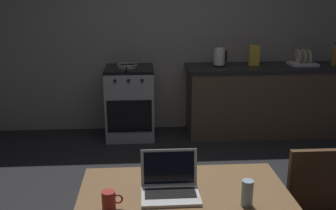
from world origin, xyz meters
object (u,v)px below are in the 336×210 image
electric_kettle (219,57)px  dish_rack (303,62)px  stove_oven (130,102)px  dining_table (185,210)px  laptop (170,186)px  coffee_mug (109,200)px  drinking_glass (247,193)px  cereal_box (254,55)px  frying_pan (127,66)px  bottle (335,54)px

electric_kettle → dish_rack: (1.09, 0.00, -0.07)m
stove_oven → dining_table: bearing=-82.5°
laptop → coffee_mug: (-0.32, -0.13, 0.00)m
coffee_mug → drinking_glass: 0.72m
cereal_box → dish_rack: 0.64m
laptop → electric_kettle: size_ratio=1.35×
laptop → cereal_box: cereal_box is taller
electric_kettle → cereal_box: size_ratio=0.91×
laptop → frying_pan: size_ratio=0.75×
drinking_glass → cereal_box: (0.89, 3.04, 0.24)m
stove_oven → electric_kettle: (1.14, 0.00, 0.57)m
stove_oven → bottle: bearing=-1.0°
electric_kettle → dish_rack: size_ratio=0.70×
bottle → frying_pan: (-2.64, 0.02, -0.12)m
dining_table → dish_rack: bearing=57.9°
stove_oven → bottle: bottle is taller
frying_pan → drinking_glass: frying_pan is taller
laptop → cereal_box: 3.18m
coffee_mug → drinking_glass: drinking_glass is taller
laptop → drinking_glass: laptop is taller
laptop → frying_pan: (-0.33, 2.85, 0.16)m
drinking_glass → stove_oven: bearing=103.0°
laptop → drinking_glass: 0.42m
stove_oven → cereal_box: bearing=0.8°
dish_rack → electric_kettle: bearing=-180.0°
dining_table → coffee_mug: size_ratio=10.71×
bottle → drinking_glass: size_ratio=2.10×
coffee_mug → drinking_glass: size_ratio=0.78×
cereal_box → electric_kettle: bearing=-177.5°
dish_rack → cereal_box: bearing=178.2°
bottle → frying_pan: bottle is taller
frying_pan → electric_kettle: bearing=1.4°
frying_pan → cereal_box: bearing=1.7°
laptop → dish_rack: 3.46m
bottle → frying_pan: 2.64m
stove_oven → cereal_box: (1.59, 0.02, 0.58)m
bottle → dish_rack: bearing=172.7°
frying_pan → dish_rack: dish_rack is taller
electric_kettle → drinking_glass: (-0.44, -3.02, -0.22)m
electric_kettle → bottle: 1.47m
dining_table → bottle: (2.23, 2.88, 0.39)m
stove_oven → electric_kettle: electric_kettle is taller
bottle → drinking_glass: bearing=-122.7°
frying_pan → coffee_mug: size_ratio=3.87×
coffee_mug → dish_rack: size_ratio=0.32×
electric_kettle → frying_pan: bearing=-178.6°
laptop → electric_kettle: electric_kettle is taller
drinking_glass → dish_rack: bearing=63.2°
coffee_mug → dish_rack: bearing=53.3°
coffee_mug → frying_pan: bearing=90.1°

